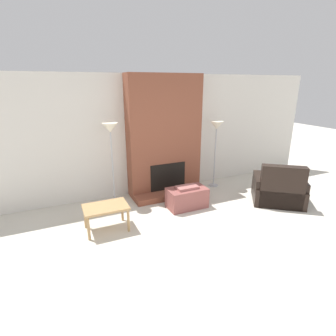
{
  "coord_description": "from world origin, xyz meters",
  "views": [
    {
      "loc": [
        -2.23,
        -2.21,
        2.4
      ],
      "look_at": [
        0.0,
        2.78,
        0.63
      ],
      "focal_mm": 28.0,
      "sensor_mm": 36.0,
      "label": 1
    }
  ],
  "objects_px": {
    "side_table": "(106,209)",
    "floor_lamp_left": "(111,135)",
    "floor_lamp_right": "(216,131)",
    "armchair": "(279,191)",
    "ottoman": "(187,197)"
  },
  "relations": [
    {
      "from": "side_table",
      "to": "floor_lamp_right",
      "type": "xyz_separation_m",
      "value": [
        2.8,
        0.97,
        0.98
      ]
    },
    {
      "from": "side_table",
      "to": "floor_lamp_left",
      "type": "bearing_deg",
      "value": 69.41
    },
    {
      "from": "ottoman",
      "to": "floor_lamp_left",
      "type": "distance_m",
      "value": 1.95
    },
    {
      "from": "floor_lamp_left",
      "to": "armchair",
      "type": "bearing_deg",
      "value": -23.47
    },
    {
      "from": "armchair",
      "to": "side_table",
      "type": "height_order",
      "value": "armchair"
    },
    {
      "from": "armchair",
      "to": "floor_lamp_right",
      "type": "relative_size",
      "value": 0.83
    },
    {
      "from": "ottoman",
      "to": "side_table",
      "type": "height_order",
      "value": "ottoman"
    },
    {
      "from": "side_table",
      "to": "floor_lamp_left",
      "type": "relative_size",
      "value": 0.43
    },
    {
      "from": "armchair",
      "to": "side_table",
      "type": "relative_size",
      "value": 1.79
    },
    {
      "from": "armchair",
      "to": "floor_lamp_left",
      "type": "xyz_separation_m",
      "value": [
        -3.13,
        1.36,
        1.19
      ]
    },
    {
      "from": "armchair",
      "to": "floor_lamp_right",
      "type": "height_order",
      "value": "floor_lamp_right"
    },
    {
      "from": "armchair",
      "to": "floor_lamp_right",
      "type": "xyz_separation_m",
      "value": [
        -0.7,
        1.36,
        1.09
      ]
    },
    {
      "from": "side_table",
      "to": "floor_lamp_right",
      "type": "relative_size",
      "value": 0.46
    },
    {
      "from": "floor_lamp_left",
      "to": "floor_lamp_right",
      "type": "xyz_separation_m",
      "value": [
        2.44,
        -0.0,
        -0.09
      ]
    },
    {
      "from": "armchair",
      "to": "side_table",
      "type": "distance_m",
      "value": 3.52
    }
  ]
}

